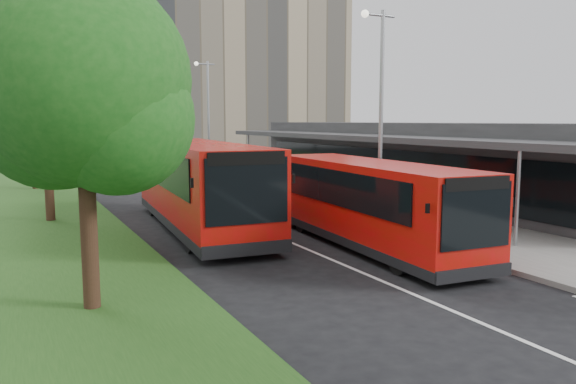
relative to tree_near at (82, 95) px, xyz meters
name	(u,v)px	position (x,y,z in m)	size (l,w,h in m)	color
ground	(308,250)	(7.01, 2.95, -4.65)	(120.00, 120.00, 0.00)	black
pavement	(244,180)	(13.01, 22.95, -4.57)	(5.00, 80.00, 0.15)	slate
grass_verge	(37,191)	(0.01, 22.95, -4.60)	(5.00, 80.00, 0.10)	#204A17
lane_centre_line	(179,195)	(7.01, 17.95, -4.64)	(0.12, 70.00, 0.01)	silver
kerb_dashes	(211,185)	(10.31, 21.95, -4.64)	(0.12, 56.00, 0.01)	silver
office_block	(234,75)	(21.01, 44.95, 4.35)	(22.00, 12.00, 18.00)	tan
station_building	(415,160)	(17.87, 10.95, -2.61)	(7.70, 26.00, 4.00)	#29292B
tree_near	(82,95)	(0.00, 0.00, 0.00)	(4.50, 4.50, 7.20)	#362015
tree_mid	(43,77)	(0.00, 12.00, 1.19)	(5.62, 5.62, 9.04)	#362015
tree_far	(31,112)	(0.00, 24.00, -0.04)	(4.47, 4.47, 7.14)	#362015
lamp_post_near	(379,104)	(11.13, 4.95, 0.07)	(1.44, 0.28, 8.00)	#909398
lamp_post_far	(207,112)	(11.13, 24.95, 0.07)	(1.44, 0.28, 8.00)	#909398
bus_main	(371,204)	(9.00, 2.38, -3.22)	(3.14, 10.00, 2.79)	red
bus_second	(199,185)	(5.01, 7.89, -2.97)	(3.77, 11.74, 3.28)	red
litter_bin	(300,189)	(12.07, 13.06, -4.06)	(0.49, 0.49, 0.88)	#371D16
bollard	(241,173)	(12.38, 21.96, -3.97)	(0.17, 0.17, 1.06)	gold
car_near	(129,159)	(8.86, 41.35, -4.07)	(1.36, 3.38, 1.15)	#570C19
car_far	(87,156)	(5.97, 47.75, -4.11)	(1.14, 3.28, 1.08)	navy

